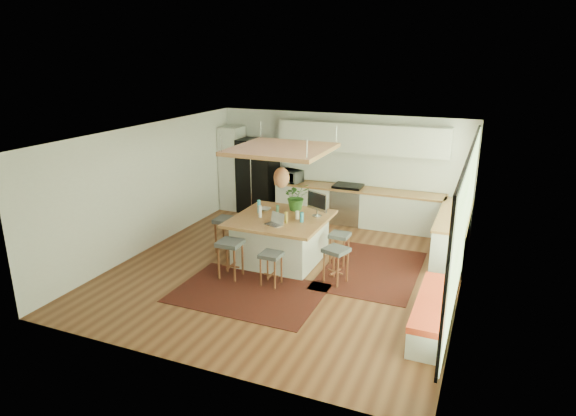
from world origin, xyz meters
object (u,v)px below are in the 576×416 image
at_px(microwave, 291,175).
at_px(island_plant, 297,199).
at_px(fridge, 259,178).
at_px(stool_left_side, 227,236).
at_px(stool_near_left, 231,260).
at_px(laptop, 274,219).
at_px(stool_near_right, 271,267).
at_px(stool_right_back, 339,247).
at_px(monitor, 317,204).
at_px(island, 281,239).
at_px(stool_right_front, 336,265).

relative_size(microwave, island_plant, 0.97).
xyz_separation_m(fridge, stool_left_side, (0.61, -2.85, -0.57)).
bearing_deg(stool_near_left, laptop, 47.22).
xyz_separation_m(laptop, island_plant, (0.04, 1.09, 0.11)).
height_order(stool_near_right, island_plant, island_plant).
bearing_deg(stool_near_right, fridge, 118.70).
relative_size(stool_left_side, island_plant, 1.28).
relative_size(fridge, microwave, 3.45).
xyz_separation_m(stool_right_back, monitor, (-0.52, 0.06, 0.83)).
relative_size(monitor, microwave, 0.98).
xyz_separation_m(island, monitor, (0.65, 0.36, 0.72)).
xyz_separation_m(stool_right_front, stool_right_back, (-0.20, 0.88, 0.00)).
relative_size(island, stool_left_side, 2.45).
bearing_deg(microwave, monitor, -41.21).
bearing_deg(island, fridge, 123.51).
distance_m(monitor, microwave, 2.89).
bearing_deg(fridge, stool_right_front, -43.74).
bearing_deg(fridge, island, -53.70).
bearing_deg(stool_left_side, microwave, 83.01).
relative_size(island, stool_near_right, 2.91).
bearing_deg(microwave, fridge, -167.11).
distance_m(monitor, island_plant, 0.60).
distance_m(fridge, monitor, 3.55).
height_order(stool_near_left, stool_right_front, stool_near_left).
relative_size(stool_right_front, stool_left_side, 0.91).
bearing_deg(stool_left_side, stool_near_right, -35.71).
bearing_deg(fridge, stool_left_side, -75.12).
bearing_deg(laptop, fridge, 140.49).
relative_size(stool_near_left, laptop, 2.15).
xyz_separation_m(stool_right_back, laptop, (-1.11, -0.78, 0.70)).
height_order(island, microwave, microwave).
relative_size(stool_near_right, monitor, 1.14).
bearing_deg(stool_right_front, monitor, 127.12).
bearing_deg(stool_near_right, laptop, 109.95).
distance_m(stool_near_right, monitor, 1.75).
bearing_deg(laptop, stool_near_left, -112.58).
height_order(fridge, stool_right_front, fridge).
height_order(fridge, stool_left_side, fridge).
xyz_separation_m(island, island_plant, (0.10, 0.60, 0.69)).
relative_size(stool_right_back, stool_left_side, 0.85).
xyz_separation_m(stool_near_right, stool_left_side, (-1.57, 1.13, 0.00)).
bearing_deg(stool_near_right, stool_right_back, 59.04).
xyz_separation_m(fridge, stool_near_left, (1.33, -3.98, -0.57)).
distance_m(stool_near_right, stool_left_side, 1.93).
bearing_deg(stool_near_right, island_plant, 96.43).
height_order(stool_right_front, laptop, laptop).
distance_m(stool_near_left, monitor, 2.09).
distance_m(stool_near_left, microwave, 4.02).
bearing_deg(island, stool_left_side, -179.25).
xyz_separation_m(stool_right_front, stool_left_side, (-2.63, 0.57, 0.00)).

